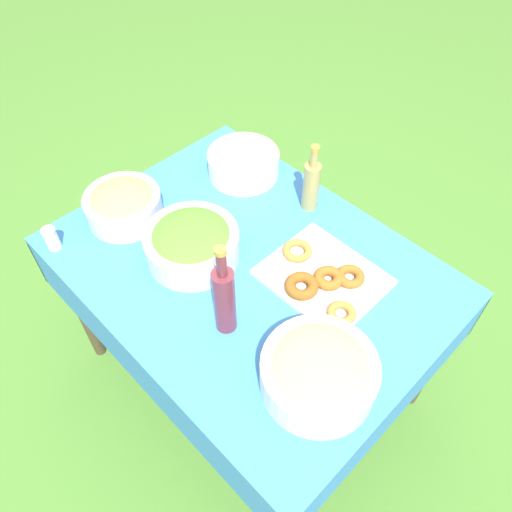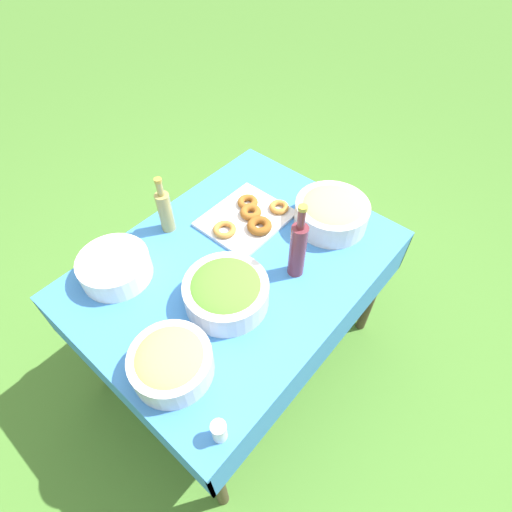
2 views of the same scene
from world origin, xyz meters
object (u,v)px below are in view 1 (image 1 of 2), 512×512
olive_oil_bottle (311,184)px  wine_bottle (224,298)px  pasta_bowl (319,372)px  donut_platter (322,278)px  fruit_bowl (123,204)px  plate_stack (243,164)px  salad_bowl (192,243)px

olive_oil_bottle → wine_bottle: (-0.17, 0.56, 0.03)m
pasta_bowl → donut_platter: pasta_bowl is taller
pasta_bowl → fruit_bowl: pasta_bowl is taller
pasta_bowl → olive_oil_bottle: (0.49, -0.52, 0.04)m
donut_platter → fruit_bowl: size_ratio=1.44×
donut_platter → olive_oil_bottle: size_ratio=1.43×
plate_stack → wine_bottle: size_ratio=0.79×
olive_oil_bottle → plate_stack: bearing=8.1°
donut_platter → salad_bowl: bearing=30.8°
salad_bowl → wine_bottle: wine_bottle is taller
wine_bottle → plate_stack: bearing=-47.8°
salad_bowl → olive_oil_bottle: bearing=-104.0°
salad_bowl → fruit_bowl: size_ratio=1.16×
olive_oil_bottle → salad_bowl: bearing=76.0°
pasta_bowl → olive_oil_bottle: bearing=-46.7°
salad_bowl → donut_platter: bearing=-149.2°
plate_stack → donut_platter: bearing=161.4°
salad_bowl → olive_oil_bottle: 0.47m
fruit_bowl → salad_bowl: bearing=-170.2°
pasta_bowl → donut_platter: size_ratio=0.82×
salad_bowl → olive_oil_bottle: (-0.11, -0.46, 0.04)m
plate_stack → olive_oil_bottle: 0.31m
donut_platter → pasta_bowl: bearing=128.4°
olive_oil_bottle → wine_bottle: bearing=106.6°
olive_oil_bottle → wine_bottle: size_ratio=0.78×
pasta_bowl → donut_platter: 0.36m
plate_stack → fruit_bowl: size_ratio=1.02×
pasta_bowl → plate_stack: (0.79, -0.47, -0.02)m
plate_stack → wine_bottle: 0.71m
salad_bowl → pasta_bowl: size_ratio=0.99×
pasta_bowl → plate_stack: 0.92m
plate_stack → fruit_bowl: (0.12, 0.47, 0.01)m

